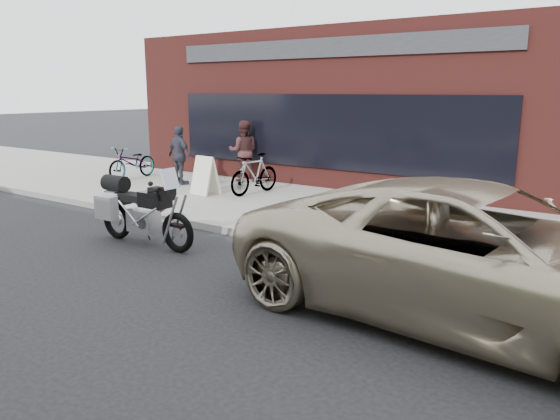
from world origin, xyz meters
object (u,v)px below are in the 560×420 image
Objects in this scene: cafe_patron_left at (243,151)px; cafe_table at (204,174)px; minivan at (479,255)px; sandwich_sign at (205,175)px; motorcycle at (138,210)px; bicycle_front at (133,163)px; cafe_patron_right at (180,155)px; bicycle_rear at (254,174)px.

cafe_table is at bearing 31.30° from cafe_patron_left.
minivan reaches higher than cafe_table.
sandwich_sign is 0.56× the size of cafe_patron_left.
cafe_table is at bearing 65.92° from minivan.
motorcycle reaches higher than sandwich_sign.
cafe_table is at bearing 3.29° from bicycle_front.
cafe_patron_left is at bearing 66.97° from cafe_table.
sandwich_sign is 0.59× the size of cafe_patron_right.
minivan is 8.32m from bicycle_rear.
cafe_patron_right is at bearing -3.13° from bicycle_front.
bicycle_front is 3.01× the size of cafe_table.
minivan is 10.58m from cafe_patron_right.
motorcycle is at bearing -74.01° from bicycle_rear.
bicycle_front is at bearing 12.73° from cafe_patron_right.
cafe_patron_right is (-3.47, 4.53, 0.34)m from motorcycle.
bicycle_rear is 2.10m from cafe_patron_left.
motorcycle reaches higher than cafe_table.
motorcycle is at bearing -59.46° from sandwich_sign.
cafe_patron_left reaches higher than cafe_table.
motorcycle is 3.75× the size of cafe_table.
bicycle_front is 1.13× the size of cafe_patron_right.
sandwich_sign is 1.45m from cafe_table.
minivan is 10.17m from cafe_table.
bicycle_rear is (-6.94, 4.58, -0.18)m from minivan.
bicycle_front is at bearing 140.28° from motorcycle.
cafe_table is 1.40m from cafe_patron_left.
bicycle_rear is at bearing 60.88° from minivan.
motorcycle is 1.41× the size of cafe_patron_right.
cafe_patron_right is at bearing 160.89° from sandwich_sign.
motorcycle is 6.10m from minivan.
cafe_patron_left is at bearing 110.95° from motorcycle.
bicycle_front is 3.63m from sandwich_sign.
cafe_patron_right is at bearing 69.04° from minivan.
bicycle_front is at bearing 73.24° from minivan.
minivan is 6.16× the size of sandwich_sign.
cafe_patron_left reaches higher than bicycle_rear.
minivan is 10.36m from cafe_patron_left.
bicycle_rear is 2.64m from cafe_patron_right.
minivan is 8.80m from sandwich_sign.
cafe_patron_right is (-9.57, 4.51, 0.14)m from minivan.
sandwich_sign is 1.81m from cafe_patron_right.
bicycle_front is at bearing -172.51° from bicycle_rear.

